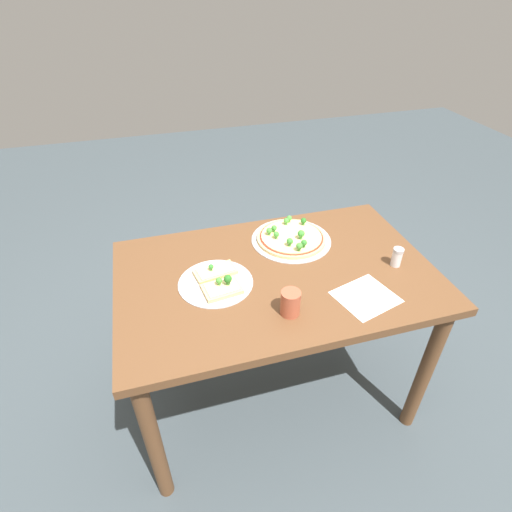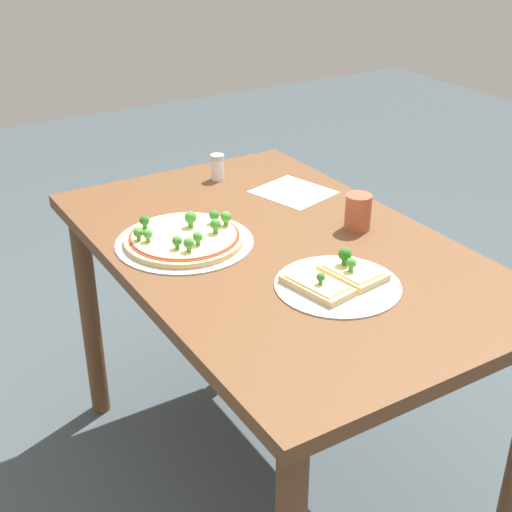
{
  "view_description": "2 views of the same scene",
  "coord_description": "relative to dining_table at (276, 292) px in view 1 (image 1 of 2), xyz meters",
  "views": [
    {
      "loc": [
        -0.42,
        -1.17,
        1.77
      ],
      "look_at": [
        -0.06,
        0.1,
        0.79
      ],
      "focal_mm": 28.0,
      "sensor_mm": 36.0,
      "label": 1
    },
    {
      "loc": [
        -1.34,
        0.89,
        1.57
      ],
      "look_at": [
        -0.06,
        0.1,
        0.79
      ],
      "focal_mm": 50.0,
      "sensor_mm": 36.0,
      "label": 2
    }
  ],
  "objects": [
    {
      "name": "drinking_cup",
      "position": [
        -0.03,
        -0.23,
        0.15
      ],
      "size": [
        0.07,
        0.07,
        0.1
      ],
      "primitive_type": "cylinder",
      "color": "#AD5138",
      "rests_on": "dining_table"
    },
    {
      "name": "condiment_shaker",
      "position": [
        0.48,
        -0.09,
        0.15
      ],
      "size": [
        0.04,
        0.04,
        0.08
      ],
      "color": "silver",
      "rests_on": "dining_table"
    },
    {
      "name": "paper_menu",
      "position": [
        0.27,
        -0.23,
        0.11
      ],
      "size": [
        0.25,
        0.23,
        0.0
      ],
      "primitive_type": "cube",
      "rotation": [
        0.0,
        0.0,
        0.27
      ],
      "color": "white",
      "rests_on": "dining_table"
    },
    {
      "name": "ground_plane",
      "position": [
        0.0,
        0.0,
        -0.67
      ],
      "size": [
        8.0,
        8.0,
        0.0
      ],
      "primitive_type": "plane",
      "color": "#3D474C"
    },
    {
      "name": "pizza_tray_slice",
      "position": [
        -0.24,
        -0.0,
        0.12
      ],
      "size": [
        0.29,
        0.29,
        0.07
      ],
      "color": "#B7B7BC",
      "rests_on": "dining_table"
    },
    {
      "name": "dining_table",
      "position": [
        0.0,
        0.0,
        0.0
      ],
      "size": [
        1.25,
        0.79,
        0.77
      ],
      "color": "brown",
      "rests_on": "ground_plane"
    },
    {
      "name": "pizza_tray_whole",
      "position": [
        0.13,
        0.2,
        0.12
      ],
      "size": [
        0.35,
        0.35,
        0.07
      ],
      "color": "#B7B7BC",
      "rests_on": "dining_table"
    }
  ]
}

